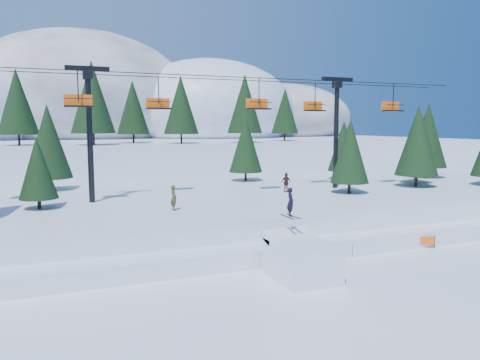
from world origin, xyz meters
name	(u,v)px	position (x,y,z in m)	size (l,w,h in m)	color
ground	(315,296)	(0.00, 0.00, 0.00)	(160.00, 160.00, 0.00)	white
mid_shelf	(204,210)	(0.00, 18.00, 1.25)	(70.00, 22.00, 2.50)	white
berm	(251,246)	(0.00, 8.00, 0.55)	(70.00, 6.00, 1.10)	white
mountain_ridge	(87,118)	(-5.09, 73.34, 9.64)	(119.00, 60.42, 26.46)	white
jump_kicker	(301,258)	(0.66, 2.61, 1.14)	(3.02, 4.29, 4.87)	white
chairlift	(221,114)	(1.64, 18.05, 9.32)	(46.00, 3.21, 10.28)	black
conifer_stand	(199,144)	(0.02, 19.21, 6.77)	(61.93, 16.43, 8.78)	black
distant_skiers	(200,186)	(-0.56, 17.30, 3.39)	(33.42, 9.27, 1.81)	#223E25
banner_near	(332,251)	(4.39, 5.18, 0.54)	(2.84, 0.37, 0.90)	black
banner_far	(415,241)	(10.99, 5.11, 0.54)	(2.76, 0.82, 0.90)	black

